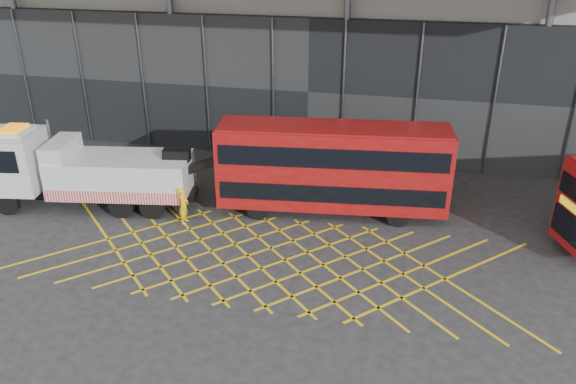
# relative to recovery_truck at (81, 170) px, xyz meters

# --- Properties ---
(ground_plane) EXTENTS (120.00, 120.00, 0.00)m
(ground_plane) POSITION_rel_recovery_truck_xyz_m (7.46, -2.84, -1.87)
(ground_plane) COLOR #262729
(road_markings) EXTENTS (21.56, 7.16, 0.01)m
(road_markings) POSITION_rel_recovery_truck_xyz_m (9.86, -2.84, -1.86)
(road_markings) COLOR yellow
(road_markings) RESTS_ON ground_plane
(recovery_truck) EXTENTS (11.66, 4.22, 4.04)m
(recovery_truck) POSITION_rel_recovery_truck_xyz_m (0.00, 0.00, 0.00)
(recovery_truck) COLOR black
(recovery_truck) RESTS_ON ground_plane
(bus_towed) EXTENTS (10.86, 3.61, 4.33)m
(bus_towed) POSITION_rel_recovery_truck_xyz_m (11.85, 1.88, 0.54)
(bus_towed) COLOR maroon
(bus_towed) RESTS_ON ground_plane
(worker) EXTENTS (0.49, 0.68, 1.76)m
(worker) POSITION_rel_recovery_truck_xyz_m (5.41, -0.66, -0.99)
(worker) COLOR yellow
(worker) RESTS_ON ground_plane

